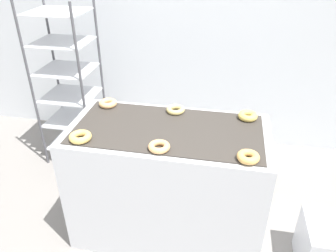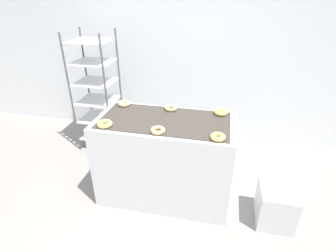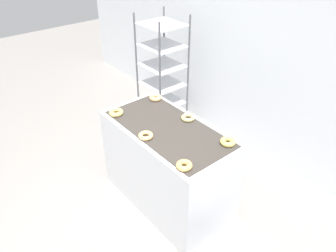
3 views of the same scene
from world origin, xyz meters
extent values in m
plane|color=gray|center=(0.00, 0.00, 0.00)|extent=(14.00, 14.00, 0.00)
cube|color=silver|center=(0.00, 2.12, 1.40)|extent=(8.00, 0.05, 2.80)
cube|color=silver|center=(0.00, 0.61, 0.47)|extent=(1.41, 0.73, 0.95)
cube|color=#38332D|center=(0.00, 0.61, 0.95)|extent=(1.30, 0.64, 0.01)
cube|color=#262628|center=(0.39, 0.29, 0.66)|extent=(0.12, 0.07, 0.10)
cylinder|color=#4C4C51|center=(-1.44, 1.25, 0.83)|extent=(0.02, 0.02, 1.67)
cylinder|color=#4C4C51|center=(-0.93, 1.25, 0.83)|extent=(0.02, 0.02, 1.67)
cylinder|color=#4C4C51|center=(-1.44, 1.73, 0.83)|extent=(0.02, 0.02, 1.67)
cylinder|color=#4C4C51|center=(-0.93, 1.73, 0.83)|extent=(0.02, 0.02, 1.67)
cube|color=silver|center=(-1.18, 1.49, 0.17)|extent=(0.52, 0.48, 0.01)
cube|color=silver|center=(-1.18, 1.49, 0.44)|extent=(0.52, 0.48, 0.01)
cube|color=silver|center=(-1.18, 1.49, 0.71)|extent=(0.52, 0.48, 0.01)
cube|color=silver|center=(-1.18, 1.49, 0.99)|extent=(0.52, 0.48, 0.01)
cube|color=silver|center=(-1.18, 1.49, 1.26)|extent=(0.52, 0.48, 0.01)
cube|color=silver|center=(-1.18, 1.49, 1.53)|extent=(0.52, 0.48, 0.01)
cube|color=silver|center=(1.18, 0.44, 0.21)|extent=(0.35, 0.39, 0.41)
torus|color=#E5BD60|center=(-0.54, 0.36, 0.98)|extent=(0.15, 0.15, 0.05)
torus|color=#E8AD6A|center=(-0.01, 0.35, 0.98)|extent=(0.14, 0.14, 0.04)
torus|color=#E0AA5A|center=(0.54, 0.34, 0.98)|extent=(0.14, 0.14, 0.05)
torus|color=#E4AD6E|center=(-0.53, 0.87, 0.98)|extent=(0.14, 0.14, 0.05)
torus|color=#D4BE71|center=(0.01, 0.87, 0.98)|extent=(0.14, 0.14, 0.04)
torus|color=#D9BB5A|center=(0.55, 0.86, 0.98)|extent=(0.14, 0.14, 0.05)
camera|label=1|loc=(0.37, -1.31, 2.12)|focal=35.00mm
camera|label=2|loc=(0.53, -1.69, 2.15)|focal=28.00mm
camera|label=3|loc=(2.05, -1.07, 2.73)|focal=35.00mm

